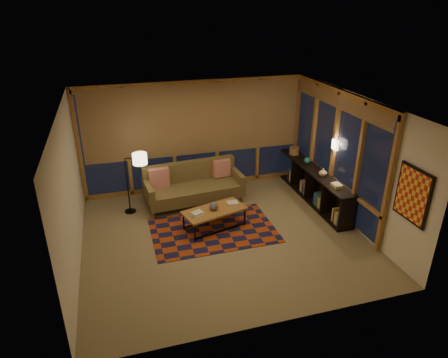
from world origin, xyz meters
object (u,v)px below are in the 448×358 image
object	(u,v)px
floor_lamp	(127,183)
sofa	(194,185)
bookshelf	(313,184)
coffee_table	(214,219)

from	to	relation	value
floor_lamp	sofa	bearing A→B (deg)	19.47
floor_lamp	bookshelf	size ratio (longest dim) A/B	0.46
coffee_table	floor_lamp	size ratio (longest dim) A/B	0.91
sofa	coffee_table	xyz separation A→B (m)	(0.17, -1.21, -0.24)
sofa	coffee_table	bearing A→B (deg)	-87.13
sofa	coffee_table	distance (m)	1.24
floor_lamp	bookshelf	bearing A→B (deg)	11.56
sofa	bookshelf	size ratio (longest dim) A/B	0.72
sofa	bookshelf	bearing A→B (deg)	-16.79
coffee_table	floor_lamp	bearing A→B (deg)	128.53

